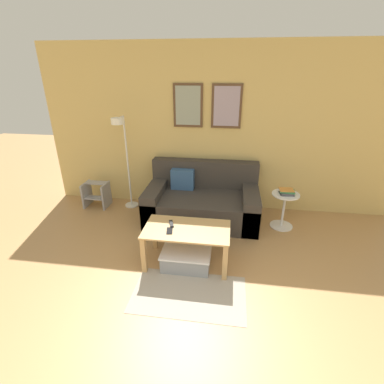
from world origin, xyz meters
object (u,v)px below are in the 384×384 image
coffee_table (187,235)px  floor_lamp (123,149)px  remote_control (171,224)px  cell_phone (170,231)px  book_stack (287,192)px  couch (202,201)px  side_table (284,207)px  step_stool (96,194)px  storage_bin (187,257)px

coffee_table → floor_lamp: 1.84m
floor_lamp → remote_control: floor_lamp is taller
remote_control → cell_phone: size_ratio=1.07×
remote_control → cell_phone: bearing=-104.6°
remote_control → cell_phone: 0.15m
coffee_table → cell_phone: cell_phone is taller
remote_control → book_stack: bearing=14.6°
couch → side_table: couch is taller
coffee_table → step_stool: bearing=143.8°
side_table → remote_control: size_ratio=3.56×
remote_control → step_stool: size_ratio=0.36×
couch → floor_lamp: 1.46m
floor_lamp → step_stool: floor_lamp is taller
floor_lamp → cell_phone: bearing=-52.9°
storage_bin → side_table: (1.27, 1.08, 0.22)m
remote_control → step_stool: bearing=123.4°
storage_bin → step_stool: (-1.76, 1.34, 0.12)m
couch → side_table: bearing=-5.2°
side_table → storage_bin: bearing=-139.4°
storage_bin → step_stool: size_ratio=1.40×
storage_bin → floor_lamp: (-1.19, 1.29, 0.93)m
couch → step_stool: (-1.82, 0.14, -0.06)m
step_stool → floor_lamp: bearing=-4.2°
storage_bin → step_stool: step_stool is taller
coffee_table → cell_phone: bearing=-156.4°
step_stool → storage_bin: bearing=-37.1°
couch → coffee_table: 1.15m
coffee_table → storage_bin: coffee_table is taller
storage_bin → book_stack: book_stack is taller
side_table → coffee_table: bearing=-140.8°
floor_lamp → book_stack: floor_lamp is taller
cell_phone → storage_bin: bearing=0.4°
coffee_table → remote_control: remote_control is taller
remote_control → side_table: bearing=14.8°
remote_control → cell_phone: remote_control is taller
coffee_table → side_table: bearing=39.2°
couch → remote_control: 1.13m
side_table → step_stool: bearing=175.2°
remote_control → step_stool: (-1.57, 1.22, -0.26)m
side_table → book_stack: (0.01, -0.00, 0.25)m
storage_bin → cell_phone: (-0.19, -0.03, 0.37)m
book_stack → step_stool: bearing=175.2°
coffee_table → cell_phone: size_ratio=7.12×
storage_bin → remote_control: (-0.20, 0.11, 0.38)m
couch → cell_phone: 1.27m
storage_bin → side_table: 1.68m
couch → step_stool: bearing=175.6°
remote_control → couch: bearing=58.1°
step_stool → cell_phone: bearing=-41.0°
coffee_table → floor_lamp: bearing=133.7°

